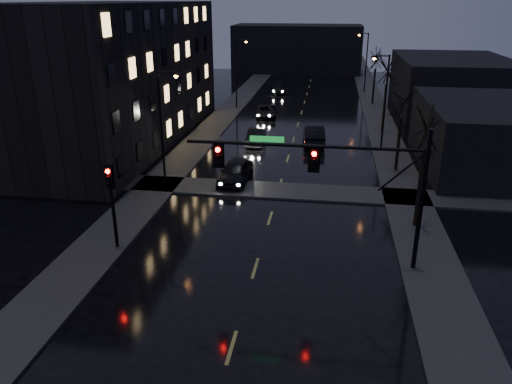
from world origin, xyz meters
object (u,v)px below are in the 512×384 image
(oncoming_car_b, at_px, (256,137))
(oncoming_car_d, at_px, (280,88))
(oncoming_car_a, at_px, (236,171))
(oncoming_car_c, at_px, (266,111))
(lead_car, at_px, (314,134))

(oncoming_car_b, bearing_deg, oncoming_car_d, 90.09)
(oncoming_car_a, relative_size, oncoming_car_c, 1.06)
(oncoming_car_b, relative_size, oncoming_car_c, 0.90)
(oncoming_car_b, xyz_separation_m, oncoming_car_c, (-0.48, 11.11, -0.04))
(oncoming_car_a, xyz_separation_m, oncoming_car_d, (-0.61, 36.17, -0.14))
(oncoming_car_a, relative_size, oncoming_car_b, 1.18)
(oncoming_car_d, xyz_separation_m, lead_car, (5.68, -25.04, 0.15))
(oncoming_car_b, height_order, oncoming_car_c, oncoming_car_b)
(oncoming_car_c, xyz_separation_m, oncoming_car_d, (-0.07, 14.91, 0.05))
(oncoming_car_b, bearing_deg, lead_car, 9.73)
(oncoming_car_d, bearing_deg, lead_car, -82.66)
(oncoming_car_a, xyz_separation_m, oncoming_car_c, (-0.53, 21.26, -0.19))
(oncoming_car_a, distance_m, oncoming_car_d, 36.17)
(oncoming_car_c, distance_m, oncoming_car_d, 14.91)
(oncoming_car_a, bearing_deg, oncoming_car_b, 93.02)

